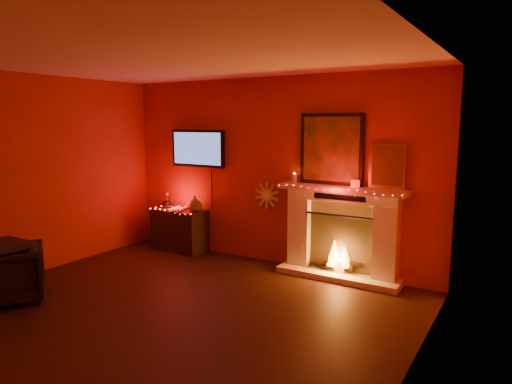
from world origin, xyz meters
TOP-DOWN VIEW (x-y plane):
  - room at (0.00, 0.00)m, footprint 5.00×5.00m
  - fireplace at (1.14, 2.39)m, footprint 1.72×0.40m
  - tv at (-1.30, 2.45)m, footprint 1.00×0.07m
  - sunburst_clock at (-0.05, 2.48)m, footprint 0.40×0.03m
  - console_table at (-1.55, 2.26)m, footprint 0.88×0.51m
  - armchair at (-1.81, -0.41)m, footprint 0.97×0.98m

SIDE VIEW (x-z plane):
  - armchair at x=-1.81m, z-range 0.00..0.65m
  - console_table at x=-1.55m, z-range -0.09..0.83m
  - fireplace at x=1.14m, z-range -0.37..1.81m
  - sunburst_clock at x=-0.05m, z-range 0.80..1.20m
  - room at x=0.00m, z-range -1.15..3.85m
  - tv at x=-1.30m, z-range 1.03..2.27m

